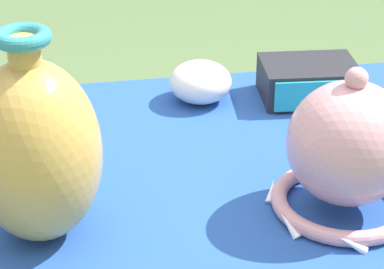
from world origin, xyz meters
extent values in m
cube|color=#38383D|center=(0.00, 0.00, 0.70)|extent=(1.19, 0.65, 0.03)
cube|color=#234C9E|center=(0.00, 0.00, 0.72)|extent=(1.21, 0.67, 0.01)
ellipsoid|color=gold|center=(-0.19, -0.13, 0.85)|extent=(0.17, 0.17, 0.24)
cylinder|color=gold|center=(-0.19, -0.13, 0.98)|extent=(0.04, 0.04, 0.04)
torus|color=teal|center=(-0.19, -0.13, 1.00)|extent=(0.07, 0.07, 0.02)
torus|color=#D19399|center=(0.22, -0.14, 0.74)|extent=(0.20, 0.20, 0.02)
ellipsoid|color=#D19399|center=(0.22, -0.14, 0.83)|extent=(0.17, 0.17, 0.17)
sphere|color=#D19399|center=(0.22, -0.14, 0.92)|extent=(0.03, 0.03, 0.03)
cone|color=white|center=(0.28, -0.06, 0.74)|extent=(0.04, 0.03, 0.03)
cone|color=white|center=(0.19, -0.05, 0.74)|extent=(0.04, 0.02, 0.03)
cone|color=white|center=(0.13, -0.10, 0.74)|extent=(0.03, 0.04, 0.03)
cone|color=white|center=(0.13, -0.18, 0.74)|extent=(0.03, 0.04, 0.03)
cone|color=white|center=(0.19, -0.24, 0.74)|extent=(0.04, 0.02, 0.03)
cube|color=#232328|center=(0.28, 0.21, 0.76)|extent=(0.18, 0.13, 0.07)
cube|color=teal|center=(0.27, 0.14, 0.76)|extent=(0.15, 0.02, 0.05)
ellipsoid|color=white|center=(0.08, 0.23, 0.76)|extent=(0.11, 0.11, 0.07)
camera|label=1|loc=(-0.13, -0.95, 1.30)|focal=70.00mm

